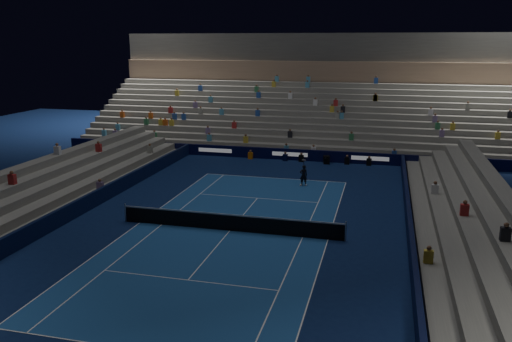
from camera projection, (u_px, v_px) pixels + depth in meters
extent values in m
plane|color=#0B1943|center=(230.00, 231.00, 29.05)|extent=(90.00, 90.00, 0.00)
cube|color=navy|center=(230.00, 231.00, 29.05)|extent=(10.97, 23.77, 0.01)
cube|color=black|center=(290.00, 154.00, 46.33)|extent=(44.00, 0.25, 1.00)
cube|color=black|center=(411.00, 238.00, 26.63)|extent=(0.25, 37.00, 1.00)
cube|color=#081132|center=(76.00, 209.00, 31.22)|extent=(0.25, 37.00, 1.00)
cube|color=slate|center=(292.00, 155.00, 47.34)|extent=(44.00, 1.00, 0.50)
cube|color=slate|center=(294.00, 150.00, 48.22)|extent=(44.00, 1.00, 1.00)
cube|color=slate|center=(296.00, 145.00, 49.10)|extent=(44.00, 1.00, 1.50)
cube|color=slate|center=(298.00, 141.00, 49.98)|extent=(44.00, 1.00, 2.00)
cube|color=slate|center=(299.00, 136.00, 50.86)|extent=(44.00, 1.00, 2.50)
cube|color=slate|center=(301.00, 132.00, 51.74)|extent=(44.00, 1.00, 3.00)
cube|color=slate|center=(303.00, 128.00, 52.62)|extent=(44.00, 1.00, 3.50)
cube|color=slate|center=(304.00, 124.00, 53.50)|extent=(44.00, 1.00, 4.00)
cube|color=slate|center=(306.00, 121.00, 54.38)|extent=(44.00, 1.00, 4.50)
cube|color=slate|center=(307.00, 117.00, 55.26)|extent=(44.00, 1.00, 5.00)
cube|color=slate|center=(309.00, 113.00, 56.14)|extent=(44.00, 1.00, 5.50)
cube|color=slate|center=(310.00, 110.00, 57.02)|extent=(44.00, 1.00, 6.00)
cube|color=#8D7057|center=(313.00, 71.00, 57.06)|extent=(44.00, 0.60, 2.20)
cube|color=#454543|center=(315.00, 47.00, 57.75)|extent=(44.00, 2.40, 3.00)
cube|color=slate|center=(427.00, 244.00, 26.50)|extent=(1.00, 37.00, 0.50)
cube|color=slate|center=(448.00, 241.00, 26.21)|extent=(1.00, 37.00, 1.00)
cube|color=slate|center=(469.00, 238.00, 25.91)|extent=(1.00, 37.00, 1.50)
cube|color=slate|center=(491.00, 235.00, 25.61)|extent=(1.00, 37.00, 2.00)
cube|color=gray|center=(64.00, 212.00, 31.47)|extent=(1.00, 37.00, 0.50)
cube|color=gray|center=(49.00, 207.00, 31.65)|extent=(1.00, 37.00, 1.00)
cube|color=gray|center=(35.00, 202.00, 31.82)|extent=(1.00, 37.00, 1.50)
cube|color=gray|center=(20.00, 197.00, 32.00)|extent=(1.00, 37.00, 2.00)
cube|color=gray|center=(6.00, 192.00, 32.17)|extent=(1.00, 37.00, 2.50)
cylinder|color=#B2B2B7|center=(125.00, 213.00, 30.43)|extent=(0.10, 0.10, 1.10)
cylinder|color=#B2B2B7|center=(346.00, 231.00, 27.40)|extent=(0.10, 0.10, 1.10)
cube|color=black|center=(230.00, 223.00, 28.94)|extent=(12.80, 0.03, 0.90)
cube|color=white|center=(230.00, 215.00, 28.82)|extent=(12.80, 0.04, 0.08)
imported|color=black|center=(304.00, 175.00, 37.97)|extent=(0.67, 0.56, 1.56)
cube|color=black|center=(326.00, 160.00, 44.96)|extent=(0.64, 0.73, 0.69)
cylinder|color=black|center=(326.00, 159.00, 44.45)|extent=(0.23, 0.38, 0.16)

